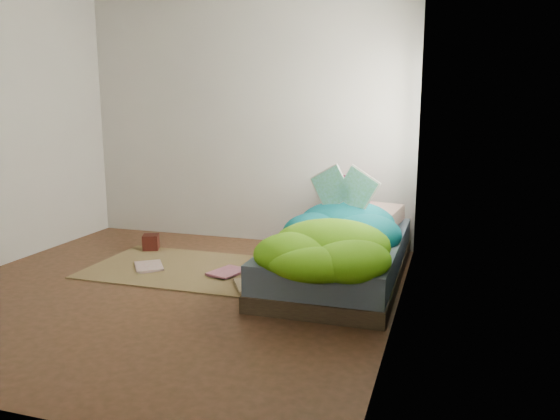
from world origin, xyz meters
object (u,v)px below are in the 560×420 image
Objects in this scene: floor_book_a at (135,268)px; bed at (340,258)px; pillow_magenta at (350,197)px; open_book at (344,177)px; wooden_box at (151,242)px; floor_book_b at (217,270)px.

bed is at bearing -25.22° from floor_book_a.
pillow_magenta reaches higher than bed.
floor_book_a is at bearing -142.74° from pillow_magenta.
pillow_magenta is 0.75m from open_book.
floor_book_a is (-1.66, -1.20, -0.52)m from pillow_magenta.
bed is 1.78m from floor_book_a.
floor_book_b is at bearing -27.23° from wooden_box.
pillow_magenta is (-0.08, 0.86, 0.37)m from bed.
open_book is (0.07, -0.69, 0.29)m from pillow_magenta.
floor_book_b is at bearing -148.65° from open_book.
floor_book_a is at bearing -151.87° from open_book.
pillow_magenta is 0.83× the size of open_book.
wooden_box is (-1.95, 0.29, -0.08)m from bed.
open_book reaches higher than floor_book_a.
bed is 6.45× the size of floor_book_b.
wooden_box is (-1.94, 0.11, -0.74)m from open_book.
bed is at bearing -83.08° from pillow_magenta.
bed is 1.05m from floor_book_b.
bed is 0.94m from pillow_magenta.
bed reaches higher than floor_book_b.
pillow_magenta is at bearing -0.37° from floor_book_a.
pillow_magenta is 1.50m from floor_book_b.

